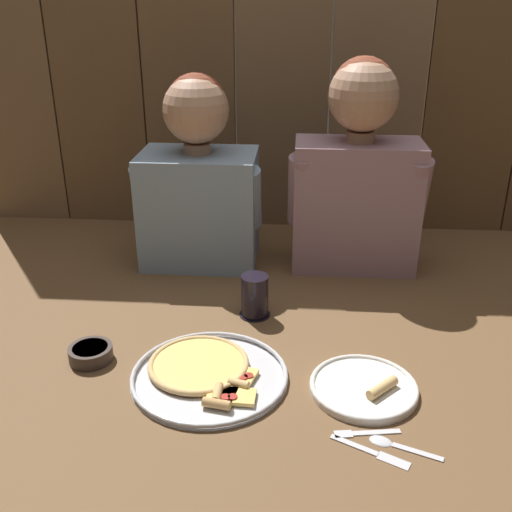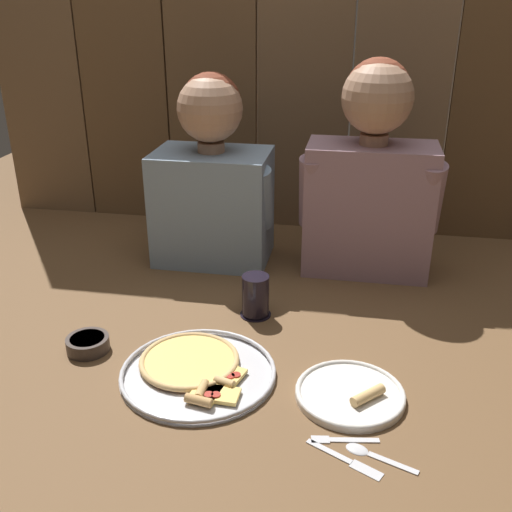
# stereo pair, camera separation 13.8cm
# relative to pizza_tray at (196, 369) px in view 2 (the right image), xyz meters

# --- Properties ---
(ground_plane) EXTENTS (3.20, 3.20, 0.00)m
(ground_plane) POSITION_rel_pizza_tray_xyz_m (0.13, 0.16, -0.01)
(ground_plane) COLOR brown
(pizza_tray) EXTENTS (0.35, 0.35, 0.03)m
(pizza_tray) POSITION_rel_pizza_tray_xyz_m (0.00, 0.00, 0.00)
(pizza_tray) COLOR silver
(pizza_tray) RESTS_ON ground
(dinner_plate) EXTENTS (0.23, 0.23, 0.03)m
(dinner_plate) POSITION_rel_pizza_tray_xyz_m (0.34, -0.03, -0.00)
(dinner_plate) COLOR white
(dinner_plate) RESTS_ON ground
(drinking_glass) EXTENTS (0.08, 0.08, 0.11)m
(drinking_glass) POSITION_rel_pizza_tray_xyz_m (0.09, 0.28, 0.05)
(drinking_glass) COLOR black
(drinking_glass) RESTS_ON ground
(dipping_bowl) EXTENTS (0.10, 0.10, 0.03)m
(dipping_bowl) POSITION_rel_pizza_tray_xyz_m (-0.28, 0.04, 0.01)
(dipping_bowl) COLOR #3D332D
(dipping_bowl) RESTS_ON ground
(table_fork) EXTENTS (0.13, 0.04, 0.01)m
(table_fork) POSITION_rel_pizza_tray_xyz_m (0.33, -0.16, -0.01)
(table_fork) COLOR silver
(table_fork) RESTS_ON ground
(table_knife) EXTENTS (0.15, 0.09, 0.01)m
(table_knife) POSITION_rel_pizza_tray_xyz_m (0.34, -0.21, -0.01)
(table_knife) COLOR silver
(table_knife) RESTS_ON ground
(table_spoon) EXTENTS (0.14, 0.07, 0.01)m
(table_spoon) POSITION_rel_pizza_tray_xyz_m (0.38, -0.19, -0.01)
(table_spoon) COLOR silver
(table_spoon) RESTS_ON ground
(diner_left) EXTENTS (0.38, 0.24, 0.57)m
(diner_left) POSITION_rel_pizza_tray_xyz_m (-0.11, 0.61, 0.25)
(diner_left) COLOR #849EB7
(diner_left) RESTS_ON ground
(diner_right) EXTENTS (0.40, 0.21, 0.62)m
(diner_right) POSITION_rel_pizza_tray_xyz_m (0.36, 0.61, 0.29)
(diner_right) COLOR gray
(diner_right) RESTS_ON ground
(wooden_backdrop_wall) EXTENTS (2.19, 0.03, 1.16)m
(wooden_backdrop_wall) POSITION_rel_pizza_tray_xyz_m (0.13, 0.95, 0.57)
(wooden_backdrop_wall) COLOR brown
(wooden_backdrop_wall) RESTS_ON ground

